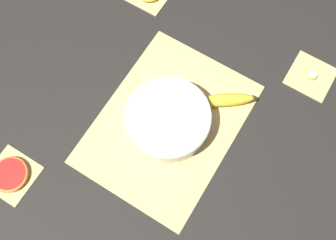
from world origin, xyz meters
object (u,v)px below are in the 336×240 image
Objects in this scene: banana_coin_single at (312,75)px; whole_banana at (225,100)px; fruit_salad_bowl at (168,119)px; grapefruit_slice at (10,174)px.

whole_banana is at bearing 139.72° from banana_coin_single.
fruit_salad_bowl reaches higher than banana_coin_single.
grapefruit_slice is at bearing 140.82° from banana_coin_single.
whole_banana is at bearing -37.53° from fruit_salad_bowl.
fruit_salad_bowl reaches higher than whole_banana.
grapefruit_slice is at bearing 140.86° from fruit_salad_bowl.
grapefruit_slice is (-0.36, 0.29, -0.03)m from fruit_salad_bowl.
banana_coin_single is at bearing -40.28° from whole_banana.
grapefruit_slice reaches higher than banana_coin_single.
grapefruit_slice is (-0.50, 0.40, -0.01)m from whole_banana.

